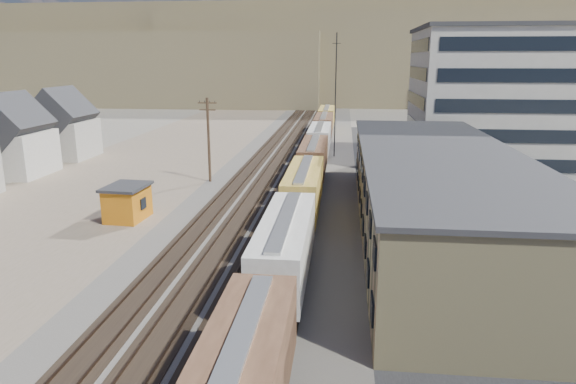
# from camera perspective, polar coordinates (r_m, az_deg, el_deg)

# --- Properties ---
(ballast_bed) EXTENTS (18.00, 200.00, 0.06)m
(ballast_bed) POSITION_cam_1_polar(r_m,az_deg,el_deg) (68.62, -0.05, 2.54)
(ballast_bed) COLOR #4C4742
(ballast_bed) RESTS_ON ground
(dirt_yard) EXTENTS (24.00, 180.00, 0.03)m
(dirt_yard) POSITION_cam_1_polar(r_m,az_deg,el_deg) (64.54, -19.01, 0.94)
(dirt_yard) COLOR #70604D
(dirt_yard) RESTS_ON ground
(asphalt_lot) EXTENTS (26.00, 120.00, 0.04)m
(asphalt_lot) POSITION_cam_1_polar(r_m,az_deg,el_deg) (55.66, 21.29, -1.36)
(asphalt_lot) COLOR #232326
(asphalt_lot) RESTS_ON ground
(rail_tracks) EXTENTS (11.40, 200.00, 0.24)m
(rail_tracks) POSITION_cam_1_polar(r_m,az_deg,el_deg) (68.67, -0.51, 2.62)
(rail_tracks) COLOR black
(rail_tracks) RESTS_ON ground
(freight_train) EXTENTS (3.00, 119.74, 4.46)m
(freight_train) POSITION_cam_1_polar(r_m,az_deg,el_deg) (54.62, 2.39, 2.36)
(freight_train) COLOR black
(freight_train) RESTS_ON ground
(warehouse) EXTENTS (12.40, 40.40, 7.25)m
(warehouse) POSITION_cam_1_polar(r_m,az_deg,el_deg) (43.76, 16.12, -0.15)
(warehouse) COLOR tan
(warehouse) RESTS_ON ground
(office_tower) EXTENTS (22.60, 18.60, 18.45)m
(office_tower) POSITION_cam_1_polar(r_m,az_deg,el_deg) (74.78, 22.54, 9.59)
(office_tower) COLOR #9E998E
(office_tower) RESTS_ON ground
(utility_pole_north) EXTENTS (2.20, 0.32, 10.00)m
(utility_pole_north) POSITION_cam_1_polar(r_m,az_deg,el_deg) (61.47, -8.82, 5.94)
(utility_pole_north) COLOR #382619
(utility_pole_north) RESTS_ON ground
(radio_mast) EXTENTS (1.20, 0.16, 18.00)m
(radio_mast) POSITION_cam_1_polar(r_m,az_deg,el_deg) (76.91, 5.29, 10.62)
(radio_mast) COLOR black
(radio_mast) RESTS_ON ground
(hills_north) EXTENTS (265.00, 80.00, 32.00)m
(hills_north) POSITION_cam_1_polar(r_m,az_deg,el_deg) (184.78, 4.08, 14.47)
(hills_north) COLOR brown
(hills_north) RESTS_ON ground
(maintenance_shed) EXTENTS (3.71, 4.65, 3.25)m
(maintenance_shed) POSITION_cam_1_polar(r_m,az_deg,el_deg) (49.10, -17.43, -1.08)
(maintenance_shed) COLOR #C97012
(maintenance_shed) RESTS_ON ground
(parked_car_blue) EXTENTS (4.48, 5.33, 1.35)m
(parked_car_blue) POSITION_cam_1_polar(r_m,az_deg,el_deg) (67.58, 22.76, 1.76)
(parked_car_blue) COLOR navy
(parked_car_blue) RESTS_ON ground
(parked_car_far) EXTENTS (2.63, 4.20, 1.33)m
(parked_car_far) POSITION_cam_1_polar(r_m,az_deg,el_deg) (77.54, 24.65, 3.08)
(parked_car_far) COLOR silver
(parked_car_far) RESTS_ON ground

